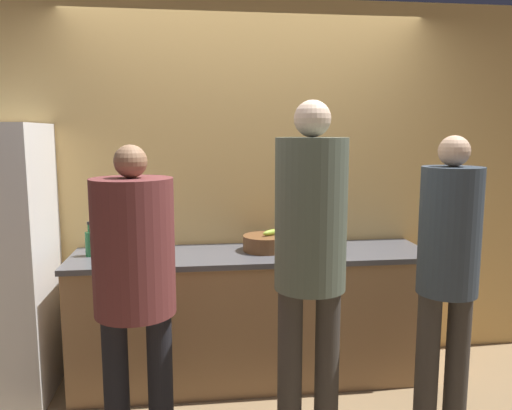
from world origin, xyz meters
The scene contains 11 objects.
ground_plane centered at (0.00, 0.00, 0.00)m, with size 14.00×14.00×0.00m, color #8C704C.
wall_back centered at (0.00, 0.66, 1.30)m, with size 5.20×0.06×2.60m.
counter centered at (0.00, 0.36, 0.44)m, with size 2.39×0.64×0.89m.
person_left centered at (-0.69, -0.43, 1.00)m, with size 0.41×0.41×1.63m.
person_center centered at (0.20, -0.47, 1.12)m, with size 0.37×0.37×1.84m.
person_right centered at (1.00, -0.39, 0.98)m, with size 0.33×0.33×1.67m.
fruit_bowl centered at (0.10, 0.38, 0.94)m, with size 0.31×0.31×0.14m.
utensil_crock centered at (0.34, 0.41, 0.96)m, with size 0.11×0.11×0.31m.
bottle_dark centered at (0.44, 0.37, 0.95)m, with size 0.07×0.07×0.15m.
bottle_green centered at (-1.05, 0.37, 0.98)m, with size 0.07×0.07×0.23m.
cup_black centered at (0.56, 0.21, 0.93)m, with size 0.07×0.07×0.09m.
Camera 1 is at (-0.39, -2.90, 1.68)m, focal length 35.00 mm.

